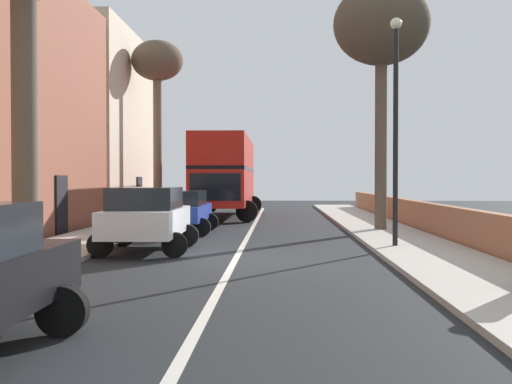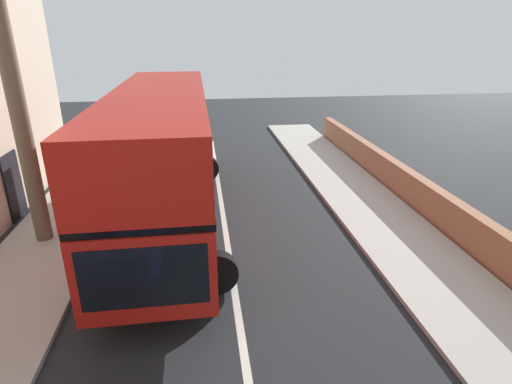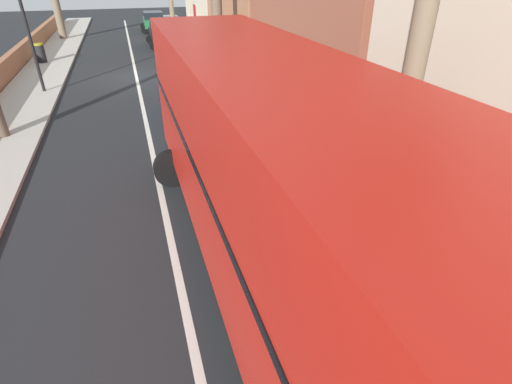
% 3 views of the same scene
% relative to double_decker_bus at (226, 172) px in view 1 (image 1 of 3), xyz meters
% --- Properties ---
extents(ground_plane, '(84.00, 84.00, 0.00)m').
position_rel_double_decker_bus_xyz_m(ground_plane, '(1.70, -16.87, -2.36)').
color(ground_plane, black).
extents(road_centre_line, '(0.16, 54.00, 0.01)m').
position_rel_double_decker_bus_xyz_m(road_centre_line, '(1.70, -16.87, -2.35)').
color(road_centre_line, silver).
rests_on(road_centre_line, ground).
extents(sidewalk_left, '(2.60, 60.00, 0.12)m').
position_rel_double_decker_bus_xyz_m(sidewalk_left, '(-3.20, -16.87, -2.30)').
color(sidewalk_left, '#B2ADA3').
rests_on(sidewalk_left, ground).
extents(sidewalk_right, '(2.60, 60.00, 0.12)m').
position_rel_double_decker_bus_xyz_m(sidewalk_right, '(6.60, -16.87, -2.30)').
color(sidewalk_right, '#B2ADA3').
rests_on(sidewalk_right, ground).
extents(boundary_wall_right, '(0.36, 54.00, 1.12)m').
position_rel_double_decker_bus_xyz_m(boundary_wall_right, '(8.15, -16.87, -1.79)').
color(boundary_wall_right, '#9E6647').
rests_on(boundary_wall_right, ground).
extents(double_decker_bus, '(3.60, 11.26, 4.06)m').
position_rel_double_decker_bus_xyz_m(double_decker_bus, '(0.00, 0.00, 0.00)').
color(double_decker_bus, '#B61B12').
rests_on(double_decker_bus, ground).
extents(parked_car_white_left_0, '(2.58, 4.26, 1.75)m').
position_rel_double_decker_bus_xyz_m(parked_car_white_left_0, '(-0.80, -15.48, -1.37)').
color(parked_car_white_left_0, silver).
rests_on(parked_car_white_left_0, ground).
extents(parked_car_blue_left_3, '(2.48, 4.38, 1.55)m').
position_rel_double_decker_bus_xyz_m(parked_car_blue_left_3, '(-0.80, -9.69, -1.46)').
color(parked_car_blue_left_3, '#1E389E').
rests_on(parked_car_blue_left_3, ground).
extents(street_tree_right_1, '(3.54, 3.54, 9.08)m').
position_rel_double_decker_bus_xyz_m(street_tree_right_1, '(6.54, -8.93, 5.20)').
color(street_tree_right_1, brown).
rests_on(street_tree_right_1, sidewalk_right).
extents(street_tree_left_4, '(2.62, 2.62, 8.89)m').
position_rel_double_decker_bus_xyz_m(street_tree_left_4, '(-3.40, -0.74, 5.25)').
color(street_tree_left_4, brown).
rests_on(street_tree_left_4, sidewalk_left).
extents(lamppost_right, '(0.32, 0.32, 6.31)m').
position_rel_double_decker_bus_xyz_m(lamppost_right, '(6.00, -14.70, 1.45)').
color(lamppost_right, black).
rests_on(lamppost_right, sidewalk_right).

